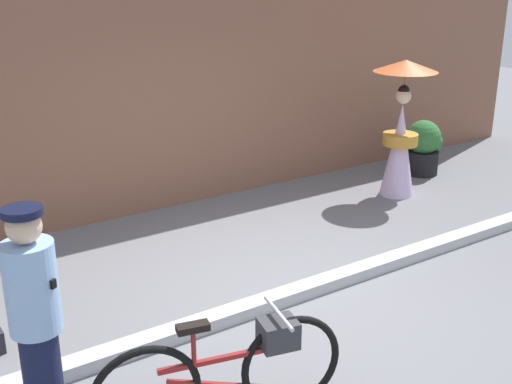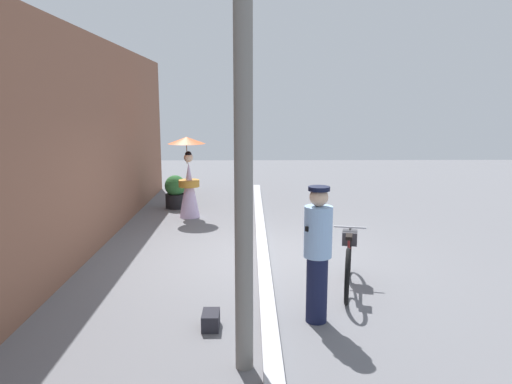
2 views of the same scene
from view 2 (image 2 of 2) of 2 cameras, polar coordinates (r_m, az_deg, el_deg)
name	(u,v)px [view 2 (image 2 of 2)]	position (r m, az deg, el deg)	size (l,w,h in m)	color
ground_plane	(263,256)	(8.62, 0.78, -7.56)	(30.00, 30.00, 0.00)	slate
building_wall	(73,146)	(8.75, -20.75, 5.03)	(14.00, 0.40, 3.88)	brown
sidewalk_curb	(263,253)	(8.60, 0.78, -7.18)	(14.00, 0.20, 0.12)	#B2B2B7
bicycle_near_officer	(349,259)	(7.20, 10.84, -7.76)	(1.79, 0.56, 0.86)	black
person_officer	(318,251)	(5.91, 7.27, -6.89)	(0.34, 0.34, 1.69)	#141938
person_with_parasol	(188,176)	(11.48, -7.95, 1.91)	(0.88, 0.88, 1.90)	silver
potted_plant_by_door	(176,191)	(12.64, -9.43, 0.09)	(0.55, 0.54, 0.85)	black
backpack_on_pavement	(211,320)	(6.01, -5.29, -14.74)	(0.33, 0.20, 0.20)	#26262D
utility_pole	(243,130)	(4.55, -1.50, 7.28)	(0.18, 0.18, 4.80)	slate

